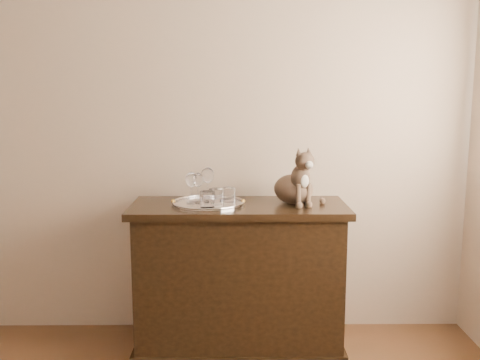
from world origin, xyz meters
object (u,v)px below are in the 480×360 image
Objects in this scene: tumbler_c at (229,195)px; tumbler_a at (216,197)px; sideboard at (239,277)px; wine_glass_d at (198,188)px; wine_glass_b at (208,184)px; cat at (294,175)px; tray at (208,204)px; tumbler_b at (207,199)px; wine_glass_c at (191,188)px.

tumbler_a is at bearing -131.62° from tumbler_c.
wine_glass_d is at bearing 177.77° from sideboard.
cat reaches higher than wine_glass_b.
tumbler_c is at bearing -14.90° from wine_glass_b.
wine_glass_b is 2.42× the size of tumbler_c.
tray is at bearing 179.02° from sideboard.
tumbler_c is (0.11, 0.15, -0.00)m from tumbler_b.
cat is (0.48, 0.03, 0.16)m from tray.
tumbler_c reaches higher than tray.
wine_glass_d is (0.04, 0.01, -0.00)m from wine_glass_c.
wine_glass_b is at bearing 153.68° from cat.
tray is 1.23× the size of cat.
cat reaches higher than tumbler_b.
tumbler_b is (0.09, -0.11, -0.04)m from wine_glass_c.
tray is 0.11m from wine_glass_d.
tray is 5.02× the size of tumbler_c.
cat is (0.43, 0.07, 0.11)m from tumbler_a.
tumbler_b is 0.51m from cat.
cat reaches higher than wine_glass_d.
cat is at bearing -4.13° from wine_glass_b.
cat is (0.57, 0.03, 0.07)m from wine_glass_c.
tumbler_b is at bearing -50.06° from wine_glass_c.
wine_glass_d is 2.13× the size of tumbler_c.
tray is 0.08m from tumbler_a.
wine_glass_d reaches higher than tray.
wine_glass_d is at bearing -171.41° from tumbler_c.
sideboard is 0.57m from wine_glass_d.
tray is (-0.17, 0.00, 0.43)m from sideboard.
wine_glass_d reaches higher than tumbler_a.
sideboard is 0.46m from tray.
sideboard is at bearing 163.84° from cat.
wine_glass_c is 1.98× the size of tumbler_a.
wine_glass_b is at bearing 115.66° from tumbler_a.
tumbler_c is at bearing 8.96° from wine_glass_c.
wine_glass_c is at bearing 162.33° from tumbler_a.
cat reaches higher than sideboard.
wine_glass_d is at bearing 10.69° from wine_glass_c.
wine_glass_d is (-0.05, -0.06, -0.01)m from wine_glass_b.
wine_glass_c reaches higher than tumbler_a.
tumbler_c is at bearing 48.38° from tumbler_a.
wine_glass_b is (-0.01, 0.06, 0.10)m from tray.
tumbler_b is at bearing -89.67° from tray.
tray is at bearing 135.10° from tumbler_a.
wine_glass_d is 1.94× the size of tumbler_b.
wine_glass_b reaches higher than tumbler_a.
tumbler_c reaches higher than sideboard.
tumbler_a is (0.10, -0.05, -0.04)m from wine_glass_d.
wine_glass_d is 1.93× the size of tumbler_a.
wine_glass_b reaches higher than wine_glass_c.
wine_glass_b is 2.21× the size of tumbler_b.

